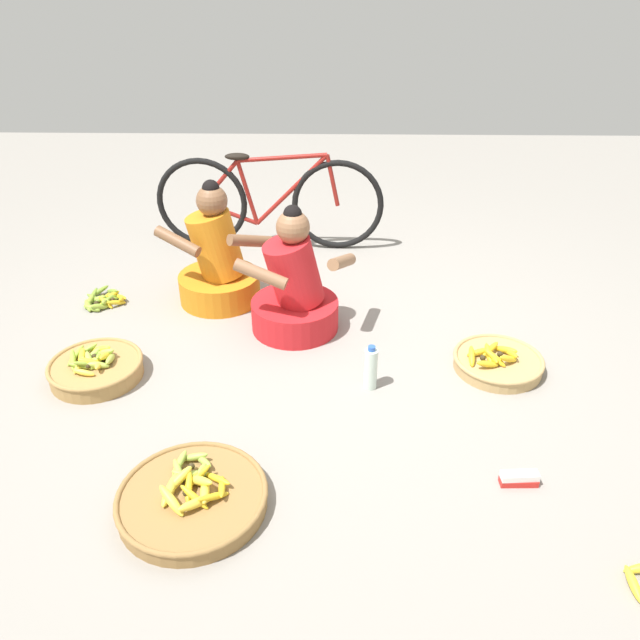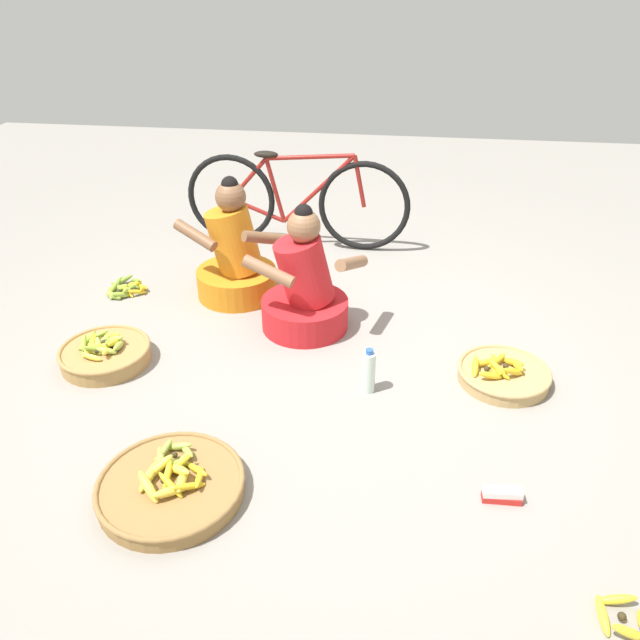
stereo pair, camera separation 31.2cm
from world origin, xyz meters
name	(u,v)px [view 1 (the left image)]	position (x,y,z in m)	size (l,w,h in m)	color
ground_plane	(321,355)	(0.00, 0.00, 0.00)	(10.00, 10.00, 0.00)	gray
vendor_woman_front	(295,292)	(-0.16, 0.30, 0.25)	(0.69, 0.52, 0.78)	red
vendor_woman_behind	(218,264)	(-0.67, 0.64, 0.26)	(0.73, 0.52, 0.80)	orange
bicycle_leaning	(269,202)	(-0.42, 1.50, 0.36)	(1.70, 0.10, 0.73)	black
banana_basket_front_center	(498,361)	(0.96, -0.11, 0.05)	(0.49, 0.49, 0.15)	tan
banana_basket_back_right	(96,368)	(-1.19, -0.23, 0.06)	(0.50, 0.50, 0.17)	#A87F47
banana_basket_front_right	(193,497)	(-0.50, -1.11, 0.05)	(0.62, 0.62, 0.16)	olive
loose_bananas_near_vendor	(103,300)	(-1.42, 0.57, 0.03)	(0.29, 0.32, 0.08)	gold
water_bottle	(371,368)	(0.26, -0.29, 0.12)	(0.07, 0.07, 0.25)	silver
packet_carton_stack	(519,479)	(0.86, -0.96, 0.03)	(0.16, 0.06, 0.06)	red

